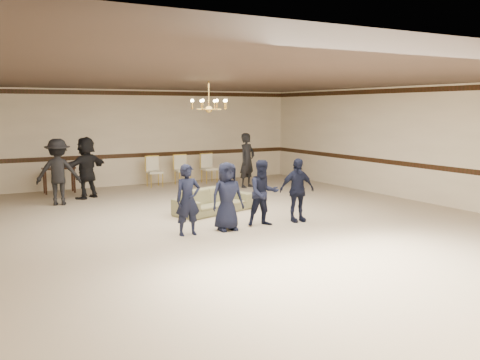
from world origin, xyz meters
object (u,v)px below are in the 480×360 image
(banquet_chair_right, at_px, (209,169))
(banquet_chair_mid, at_px, (183,170))
(adult_left, at_px, (58,172))
(adult_mid, at_px, (86,168))
(boy_d, at_px, (297,190))
(adult_right, at_px, (247,160))
(console_table, at_px, (59,180))
(boy_c, at_px, (263,193))
(chandelier, at_px, (209,95))
(banquet_chair_left, at_px, (155,172))
(boy_a, at_px, (188,200))
(boy_b, at_px, (227,196))
(settee, at_px, (213,201))

(banquet_chair_right, bearing_deg, banquet_chair_mid, -179.07)
(adult_left, bearing_deg, banquet_chair_right, -145.12)
(adult_left, bearing_deg, adult_mid, -126.46)
(banquet_chair_mid, bearing_deg, boy_d, -86.12)
(adult_right, xyz_separation_m, console_table, (-5.62, 1.78, -0.49))
(boy_d, bearing_deg, boy_c, -172.59)
(adult_mid, xyz_separation_m, banquet_chair_right, (4.48, 1.18, -0.39))
(console_table, bearing_deg, chandelier, -68.24)
(banquet_chair_left, bearing_deg, boy_a, -103.34)
(boy_b, xyz_separation_m, adult_mid, (-1.65, 5.53, 0.16))
(boy_c, height_order, adult_right, adult_right)
(console_table, bearing_deg, boy_b, -75.61)
(boy_a, relative_size, settee, 0.71)
(adult_left, height_order, banquet_chair_mid, adult_left)
(banquet_chair_right, bearing_deg, chandelier, -114.87)
(adult_mid, bearing_deg, adult_left, 7.19)
(adult_left, distance_m, adult_mid, 1.14)
(boy_a, relative_size, boy_b, 1.00)
(boy_b, distance_m, banquet_chair_left, 6.76)
(chandelier, distance_m, boy_d, 3.02)
(boy_a, bearing_deg, boy_c, 2.19)
(chandelier, xyz_separation_m, boy_a, (-1.22, -1.52, -2.15))
(settee, distance_m, adult_mid, 4.35)
(chandelier, xyz_separation_m, banquet_chair_right, (2.51, 5.19, -2.38))
(adult_right, relative_size, banquet_chair_left, 1.79)
(boy_d, bearing_deg, settee, 130.95)
(banquet_chair_mid, distance_m, banquet_chair_right, 1.00)
(boy_c, distance_m, boy_d, 0.90)
(banquet_chair_right, bearing_deg, console_table, 178.64)
(banquet_chair_mid, bearing_deg, adult_left, -152.68)
(settee, bearing_deg, banquet_chair_right, 46.93)
(chandelier, xyz_separation_m, console_table, (-2.49, 5.39, -2.48))
(chandelier, relative_size, adult_right, 0.53)
(adult_left, height_order, adult_right, same)
(console_table, bearing_deg, banquet_chair_mid, -5.91)
(chandelier, distance_m, console_table, 6.43)
(chandelier, height_order, banquet_chair_left, chandelier)
(settee, relative_size, banquet_chair_left, 2.07)
(boy_a, relative_size, adult_left, 0.82)
(boy_c, height_order, settee, boy_c)
(boy_c, distance_m, console_table, 7.56)
(adult_left, xyz_separation_m, console_table, (0.38, 2.08, -0.49))
(chandelier, distance_m, banquet_chair_mid, 5.90)
(banquet_chair_left, bearing_deg, adult_right, -29.92)
(chandelier, xyz_separation_m, adult_right, (3.13, 3.61, -1.98))
(adult_mid, bearing_deg, boy_b, 75.94)
(boy_a, distance_m, banquet_chair_mid, 7.24)
(boy_b, relative_size, adult_mid, 0.82)
(adult_mid, bearing_deg, banquet_chair_mid, 167.97)
(boy_c, relative_size, banquet_chair_left, 1.46)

